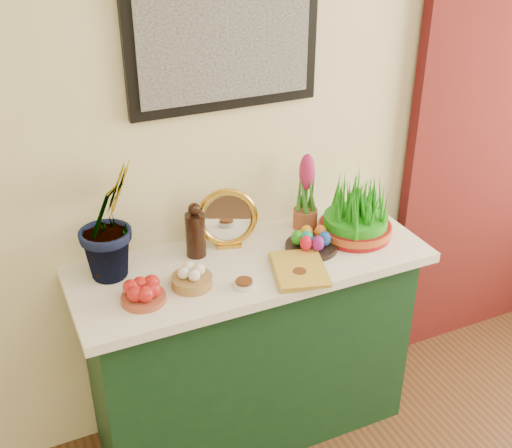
% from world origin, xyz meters
% --- Properties ---
extents(sideboard, '(1.30, 0.45, 0.85)m').
position_xyz_m(sideboard, '(-0.07, 2.00, 0.42)').
color(sideboard, '#133519').
rests_on(sideboard, ground).
extents(tablecloth, '(1.40, 0.55, 0.04)m').
position_xyz_m(tablecloth, '(-0.07, 2.00, 0.87)').
color(tablecloth, white).
rests_on(tablecloth, sideboard).
extents(hyacinth_green, '(0.38, 0.37, 0.59)m').
position_xyz_m(hyacinth_green, '(-0.57, 2.13, 1.18)').
color(hyacinth_green, '#2D7022').
rests_on(hyacinth_green, tablecloth).
extents(apple_bowl, '(0.19, 0.19, 0.08)m').
position_xyz_m(apple_bowl, '(-0.53, 1.90, 0.92)').
color(apple_bowl, '#9E472E').
rests_on(apple_bowl, tablecloth).
extents(garlic_basket, '(0.19, 0.19, 0.08)m').
position_xyz_m(garlic_basket, '(-0.34, 1.92, 0.92)').
color(garlic_basket, '#AF7C46').
rests_on(garlic_basket, tablecloth).
extents(vinegar_cruet, '(0.08, 0.08, 0.23)m').
position_xyz_m(vinegar_cruet, '(-0.25, 2.12, 0.99)').
color(vinegar_cruet, black).
rests_on(vinegar_cruet, tablecloth).
extents(mirror, '(0.25, 0.12, 0.25)m').
position_xyz_m(mirror, '(-0.11, 2.14, 1.01)').
color(mirror, gold).
rests_on(mirror, tablecloth).
extents(book, '(0.24, 0.30, 0.04)m').
position_xyz_m(book, '(-0.04, 1.86, 0.91)').
color(book, gold).
rests_on(book, tablecloth).
extents(spice_dish_left, '(0.08, 0.08, 0.03)m').
position_xyz_m(spice_dish_left, '(-0.17, 1.84, 0.90)').
color(spice_dish_left, silver).
rests_on(spice_dish_left, tablecloth).
extents(spice_dish_right, '(0.06, 0.06, 0.03)m').
position_xyz_m(spice_dish_right, '(0.05, 1.81, 0.90)').
color(spice_dish_right, silver).
rests_on(spice_dish_right, tablecloth).
extents(egg_plate, '(0.23, 0.23, 0.09)m').
position_xyz_m(egg_plate, '(0.18, 1.97, 0.92)').
color(egg_plate, black).
rests_on(egg_plate, tablecloth).
extents(hyacinth_pink, '(0.10, 0.10, 0.34)m').
position_xyz_m(hyacinth_pink, '(0.24, 2.14, 1.04)').
color(hyacinth_pink, brown).
rests_on(hyacinth_pink, tablecloth).
extents(wheatgrass_sabzeh, '(0.30, 0.30, 0.25)m').
position_xyz_m(wheatgrass_sabzeh, '(0.40, 2.00, 1.00)').
color(wheatgrass_sabzeh, maroon).
rests_on(wheatgrass_sabzeh, tablecloth).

